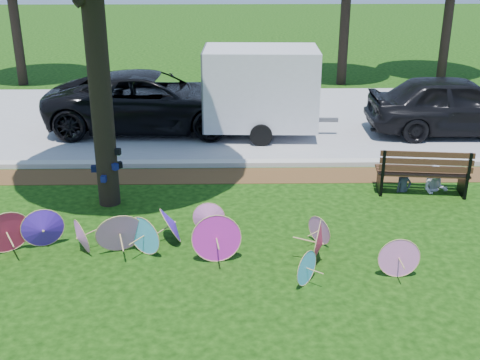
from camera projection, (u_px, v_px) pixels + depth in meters
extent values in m
plane|color=black|center=(212.00, 276.00, 9.93)|extent=(90.00, 90.00, 0.00)
cube|color=#472D16|center=(217.00, 176.00, 14.11)|extent=(90.00, 1.00, 0.01)
cube|color=#B7B5AD|center=(217.00, 163.00, 14.74)|extent=(90.00, 0.30, 0.12)
cube|color=gray|center=(220.00, 119.00, 18.61)|extent=(90.00, 8.00, 0.01)
cylinder|color=black|center=(99.00, 73.00, 11.65)|extent=(0.44, 0.44, 5.52)
cone|color=#D62351|center=(6.00, 231.00, 10.50)|extent=(0.88, 0.72, 0.86)
cone|color=#451DB6|center=(43.00, 229.00, 10.67)|extent=(0.78, 0.46, 0.77)
cone|color=#D62351|center=(319.00, 243.00, 10.17)|extent=(0.40, 0.82, 0.80)
cone|color=#ED78CE|center=(321.00, 230.00, 10.88)|extent=(0.45, 0.54, 0.57)
cone|color=#ED78CE|center=(79.00, 237.00, 10.54)|extent=(0.53, 0.66, 0.65)
cone|color=#451DB6|center=(173.00, 223.00, 10.96)|extent=(0.61, 0.81, 0.69)
cone|color=#ED78CE|center=(398.00, 257.00, 9.81)|extent=(0.70, 0.12, 0.70)
cone|color=#4ABBF2|center=(304.00, 267.00, 9.59)|extent=(0.43, 0.53, 0.60)
cone|color=#ED78CE|center=(209.00, 218.00, 11.25)|extent=(0.62, 0.11, 0.62)
cone|color=#ED78CE|center=(119.00, 231.00, 10.51)|extent=(0.93, 0.62, 0.85)
cone|color=#D823B6|center=(216.00, 237.00, 10.28)|extent=(0.88, 0.28, 0.87)
cone|color=#4ABBF2|center=(146.00, 235.00, 10.51)|extent=(0.67, 0.53, 0.73)
imported|color=black|center=(152.00, 101.00, 17.31)|extent=(6.02, 2.83, 1.66)
imported|color=black|center=(456.00, 105.00, 16.87)|extent=(4.95, 2.05, 1.68)
cube|color=silver|center=(261.00, 87.00, 16.58)|extent=(3.13, 2.04, 2.74)
imported|color=#373E4B|center=(405.00, 169.00, 13.08)|extent=(0.43, 0.34, 1.02)
imported|color=silver|center=(438.00, 167.00, 13.07)|extent=(0.64, 0.55, 1.14)
cylinder|color=black|center=(15.00, 17.00, 22.09)|extent=(0.36, 0.36, 5.00)
cylinder|color=black|center=(345.00, 17.00, 22.19)|extent=(0.36, 0.36, 5.00)
cylinder|color=black|center=(448.00, 15.00, 22.85)|extent=(0.36, 0.36, 5.00)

